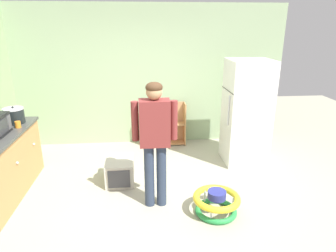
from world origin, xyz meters
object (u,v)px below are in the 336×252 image
Objects in this scene: pet_carrier at (120,171)px; crock_pot at (14,116)px; bookshelf at (162,127)px; refrigerator at (246,113)px; orange_cup at (18,125)px; baby_walker at (216,202)px; standing_person at (155,135)px.

pet_carrier is 1.79m from crock_pot.
bookshelf is 2.67m from crock_pot.
refrigerator is 3.59m from orange_cup.
bookshelf is 1.41× the size of baby_walker.
pet_carrier is 1.87× the size of crock_pot.
standing_person reaches higher than crock_pot.
pet_carrier is 5.81× the size of orange_cup.
bookshelf is 1.67m from pet_carrier.
crock_pot reaches higher than pet_carrier.
standing_person is 17.59× the size of orange_cup.
standing_person is 2.08m from orange_cup.
orange_cup is at bearing -60.16° from crock_pot.
bookshelf is 8.95× the size of orange_cup.
bookshelf is 0.51× the size of standing_person.
crock_pot is at bearing -152.86° from bookshelf.
standing_person is (-1.62, -1.24, 0.11)m from refrigerator.
baby_walker is at bearing -20.76° from orange_cup.
refrigerator is 1.89m from baby_walker.
orange_cup is (-2.70, 1.02, 0.79)m from baby_walker.
standing_person is 1.17m from baby_walker.
pet_carrier is (-0.75, -1.48, -0.19)m from bookshelf.
baby_walker is at bearing -119.47° from refrigerator.
crock_pot is at bearing -175.77° from refrigerator.
refrigerator is 2.32m from pet_carrier.
standing_person reaches higher than orange_cup.
orange_cup is at bearing 176.89° from pet_carrier.
baby_walker is at bearing -77.80° from bookshelf.
refrigerator is 6.04× the size of crock_pot.
pet_carrier is at bearing -3.11° from orange_cup.
crock_pot reaches higher than baby_walker.
crock_pot is at bearing 156.24° from baby_walker.
bookshelf is at bearing 102.20° from baby_walker.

